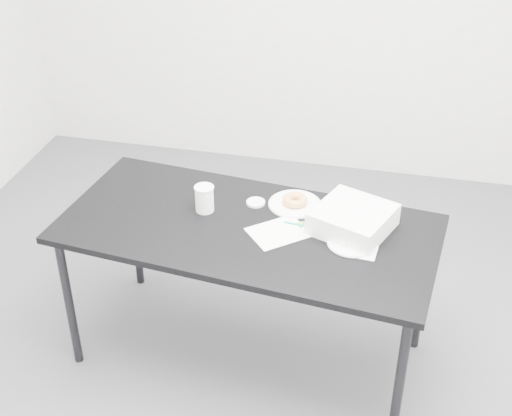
% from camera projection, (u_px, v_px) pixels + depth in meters
% --- Properties ---
extents(floor, '(4.00, 4.00, 0.00)m').
position_uv_depth(floor, '(239.00, 348.00, 3.63)').
color(floor, '#46464B').
rests_on(floor, ground).
extents(table, '(1.76, 0.98, 0.77)m').
position_uv_depth(table, '(248.00, 237.00, 3.22)').
color(table, black).
rests_on(table, floor).
extents(scorecard, '(0.32, 0.31, 0.00)m').
position_uv_depth(scorecard, '(279.00, 232.00, 3.14)').
color(scorecard, white).
rests_on(scorecard, table).
extents(logo_patch, '(0.06, 0.06, 0.00)m').
position_uv_depth(logo_patch, '(302.00, 224.00, 3.19)').
color(logo_patch, green).
rests_on(logo_patch, scorecard).
extents(pen, '(0.12, 0.02, 0.01)m').
position_uv_depth(pen, '(297.00, 224.00, 3.19)').
color(pen, '#0C8589').
rests_on(pen, scorecard).
extents(napkin, '(0.16, 0.16, 0.00)m').
position_uv_depth(napkin, '(360.00, 248.00, 3.04)').
color(napkin, white).
rests_on(napkin, table).
extents(plate_near, '(0.21, 0.21, 0.01)m').
position_uv_depth(plate_near, '(352.00, 243.00, 3.07)').
color(plate_near, white).
rests_on(plate_near, napkin).
extents(donut_near, '(0.12, 0.12, 0.03)m').
position_uv_depth(donut_near, '(352.00, 239.00, 3.06)').
color(donut_near, '#CC7B40').
rests_on(donut_near, plate_near).
extents(plate_far, '(0.25, 0.25, 0.01)m').
position_uv_depth(plate_far, '(295.00, 204.00, 3.34)').
color(plate_far, white).
rests_on(plate_far, table).
extents(donut_far, '(0.16, 0.16, 0.04)m').
position_uv_depth(donut_far, '(295.00, 200.00, 3.32)').
color(donut_far, '#CC7B40').
rests_on(donut_far, plate_far).
extents(coffee_cup, '(0.08, 0.08, 0.13)m').
position_uv_depth(coffee_cup, '(204.00, 199.00, 3.26)').
color(coffee_cup, white).
rests_on(coffee_cup, table).
extents(cup_lid, '(0.09, 0.09, 0.01)m').
position_uv_depth(cup_lid, '(256.00, 202.00, 3.34)').
color(cup_lid, white).
rests_on(cup_lid, table).
extents(bakery_box, '(0.40, 0.40, 0.10)m').
position_uv_depth(bakery_box, '(353.00, 219.00, 3.14)').
color(bakery_box, white).
rests_on(bakery_box, table).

